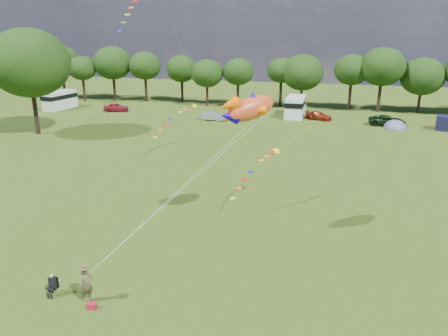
% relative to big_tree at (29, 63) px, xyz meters
% --- Properties ---
extents(ground_plane, '(180.00, 180.00, 0.00)m').
position_rel_big_tree_xyz_m(ground_plane, '(30.00, -28.00, -9.02)').
color(ground_plane, '#1C320A').
rests_on(ground_plane, ground).
extents(tree_line, '(102.98, 10.98, 10.27)m').
position_rel_big_tree_xyz_m(tree_line, '(35.30, 26.99, -2.67)').
color(tree_line, black).
rests_on(tree_line, ground).
extents(big_tree, '(10.00, 10.00, 13.28)m').
position_rel_big_tree_xyz_m(big_tree, '(0.00, 0.00, 0.00)').
color(big_tree, black).
rests_on(big_tree, ground).
extents(car_a, '(4.36, 2.65, 1.36)m').
position_rel_big_tree_xyz_m(car_a, '(2.50, 16.77, -8.34)').
color(car_a, maroon).
rests_on(car_a, ground).
extents(car_b, '(3.63, 1.57, 1.25)m').
position_rel_big_tree_xyz_m(car_b, '(19.80, 13.66, -8.39)').
color(car_b, gray).
rests_on(car_b, ground).
extents(car_c, '(4.27, 3.13, 1.18)m').
position_rel_big_tree_xyz_m(car_c, '(35.07, 18.07, -8.43)').
color(car_c, maroon).
rests_on(car_c, ground).
extents(car_d, '(5.21, 2.55, 1.39)m').
position_rel_big_tree_xyz_m(car_d, '(44.63, 16.38, -8.32)').
color(car_d, black).
rests_on(car_d, ground).
extents(campervan_a, '(3.54, 6.34, 2.94)m').
position_rel_big_tree_xyz_m(campervan_a, '(-7.91, 16.75, -7.44)').
color(campervan_a, silver).
rests_on(campervan_a, ground).
extents(campervan_c, '(2.84, 6.36, 3.08)m').
position_rel_big_tree_xyz_m(campervan_c, '(31.47, 19.57, -7.36)').
color(campervan_c, white).
rests_on(campervan_c, ground).
extents(tent_orange, '(3.35, 3.67, 2.62)m').
position_rel_big_tree_xyz_m(tent_orange, '(22.30, 15.60, -9.00)').
color(tent_orange, '#DA4F04').
rests_on(tent_orange, ground).
extents(tent_greyblue, '(3.13, 3.43, 2.33)m').
position_rel_big_tree_xyz_m(tent_greyblue, '(45.55, 14.62, -9.00)').
color(tent_greyblue, slate).
rests_on(tent_greyblue, ground).
extents(kite_flyer, '(0.77, 0.82, 1.89)m').
position_rel_big_tree_xyz_m(kite_flyer, '(25.58, -31.08, -8.07)').
color(kite_flyer, brown).
rests_on(kite_flyer, ground).
extents(camp_chair, '(0.58, 0.58, 1.23)m').
position_rel_big_tree_xyz_m(camp_chair, '(23.58, -31.03, -8.28)').
color(camp_chair, '#99999E').
rests_on(camp_chair, ground).
extents(kite_bag, '(0.48, 0.36, 0.31)m').
position_rel_big_tree_xyz_m(kite_bag, '(26.13, -31.64, -8.86)').
color(kite_bag, '#AB152A').
rests_on(kite_bag, ground).
extents(fish_kite, '(3.76, 3.63, 2.21)m').
position_rel_big_tree_xyz_m(fish_kite, '(31.82, -21.40, -0.53)').
color(fish_kite, '#CB461F').
rests_on(fish_kite, ground).
extents(streamer_kite_b, '(4.21, 4.64, 3.77)m').
position_rel_big_tree_xyz_m(streamer_kite_b, '(20.95, -4.72, -4.96)').
color(streamer_kite_b, gold).
rests_on(streamer_kite_b, ground).
extents(streamer_kite_c, '(3.06, 4.89, 2.77)m').
position_rel_big_tree_xyz_m(streamer_kite_c, '(32.00, -16.82, -5.68)').
color(streamer_kite_c, yellow).
rests_on(streamer_kite_c, ground).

